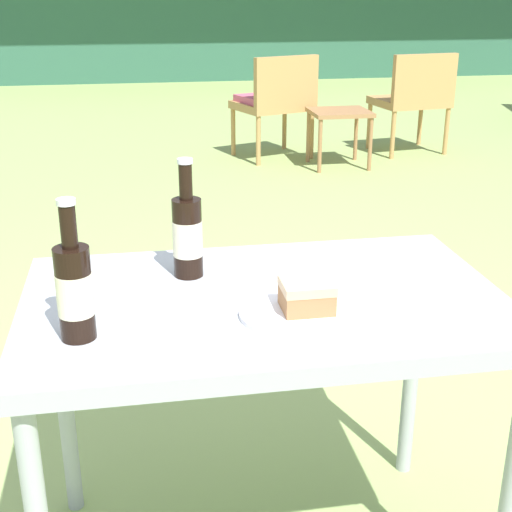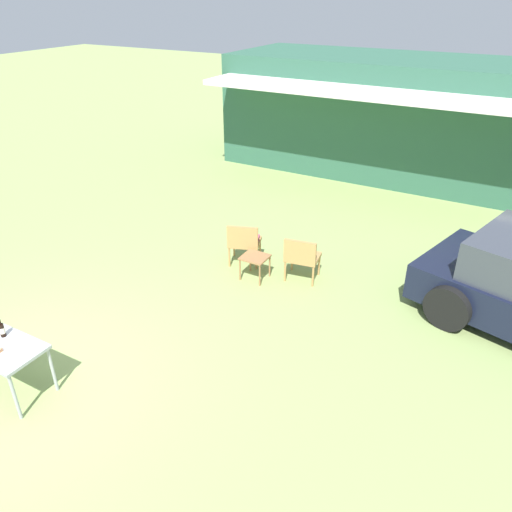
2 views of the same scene
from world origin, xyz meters
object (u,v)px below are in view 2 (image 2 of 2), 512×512
wicker_chair_plain (302,256)px  cola_bottle_near (2,330)px  patio_table (3,351)px  wicker_chair_cushioned (244,240)px  garden_side_table (255,259)px

wicker_chair_plain → cola_bottle_near: cola_bottle_near is taller
patio_table → cola_bottle_near: (-0.14, 0.14, 0.17)m
wicker_chair_cushioned → wicker_chair_plain: same height
wicker_chair_plain → garden_side_table: (-0.71, -0.33, -0.11)m
wicker_chair_cushioned → wicker_chair_plain: 1.12m
wicker_chair_plain → cola_bottle_near: (-2.12, -3.98, 0.32)m
patio_table → wicker_chair_cushioned: bearing=78.2°
garden_side_table → cola_bottle_near: size_ratio=1.64×
wicker_chair_cushioned → wicker_chair_plain: (1.12, -0.02, 0.00)m
wicker_chair_cushioned → cola_bottle_near: cola_bottle_near is taller
garden_side_table → cola_bottle_near: 3.94m
garden_side_table → patio_table: (-1.27, -3.79, 0.26)m
wicker_chair_plain → patio_table: wicker_chair_plain is taller
wicker_chair_cushioned → garden_side_table: wicker_chair_cushioned is taller
garden_side_table → cola_bottle_near: bearing=-111.2°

